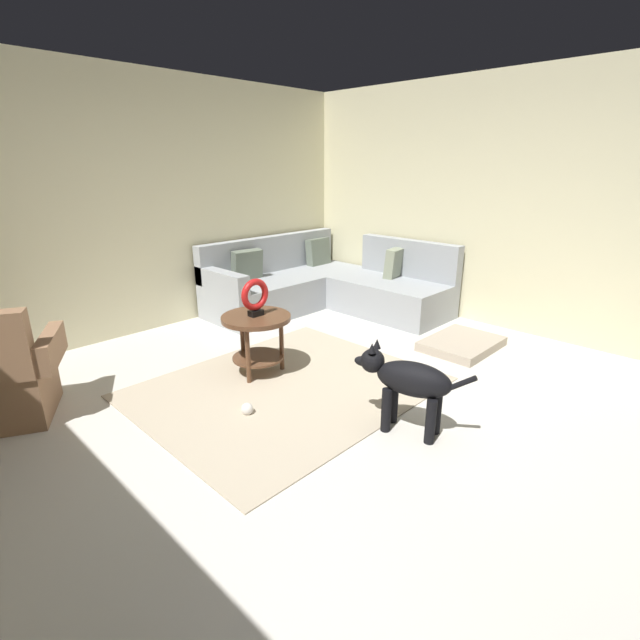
{
  "coord_description": "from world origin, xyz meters",
  "views": [
    {
      "loc": [
        -2.16,
        -1.93,
        1.79
      ],
      "look_at": [
        0.45,
        0.6,
        0.55
      ],
      "focal_mm": 25.99,
      "sensor_mm": 36.0,
      "label": 1
    }
  ],
  "objects_px": {
    "torus_sculpture": "(255,296)",
    "dog_toy_ball": "(247,409)",
    "dog": "(407,381)",
    "dog_bed_mat": "(462,344)",
    "side_table": "(257,329)",
    "sectional_couch": "(325,286)"
  },
  "relations": [
    {
      "from": "dog_bed_mat",
      "to": "dog",
      "type": "relative_size",
      "value": 0.96
    },
    {
      "from": "torus_sculpture",
      "to": "dog_bed_mat",
      "type": "bearing_deg",
      "value": -29.36
    },
    {
      "from": "side_table",
      "to": "dog_toy_ball",
      "type": "distance_m",
      "value": 0.82
    },
    {
      "from": "side_table",
      "to": "dog_bed_mat",
      "type": "relative_size",
      "value": 0.75
    },
    {
      "from": "torus_sculpture",
      "to": "dog",
      "type": "xyz_separation_m",
      "value": [
        0.13,
        -1.47,
        -0.33
      ]
    },
    {
      "from": "torus_sculpture",
      "to": "dog",
      "type": "distance_m",
      "value": 1.52
    },
    {
      "from": "sectional_couch",
      "to": "dog_toy_ball",
      "type": "distance_m",
      "value": 2.75
    },
    {
      "from": "torus_sculpture",
      "to": "dog_toy_ball",
      "type": "bearing_deg",
      "value": -135.19
    },
    {
      "from": "side_table",
      "to": "dog_bed_mat",
      "type": "bearing_deg",
      "value": -29.36
    },
    {
      "from": "dog_bed_mat",
      "to": "dog_toy_ball",
      "type": "distance_m",
      "value": 2.38
    },
    {
      "from": "sectional_couch",
      "to": "side_table",
      "type": "height_order",
      "value": "sectional_couch"
    },
    {
      "from": "torus_sculpture",
      "to": "dog_bed_mat",
      "type": "distance_m",
      "value": 2.18
    },
    {
      "from": "side_table",
      "to": "dog",
      "type": "xyz_separation_m",
      "value": [
        0.13,
        -1.47,
        -0.04
      ]
    },
    {
      "from": "side_table",
      "to": "dog_bed_mat",
      "type": "distance_m",
      "value": 2.11
    },
    {
      "from": "dog_toy_ball",
      "to": "dog",
      "type": "bearing_deg",
      "value": -56.2
    },
    {
      "from": "sectional_couch",
      "to": "dog",
      "type": "relative_size",
      "value": 2.71
    },
    {
      "from": "sectional_couch",
      "to": "dog_bed_mat",
      "type": "xyz_separation_m",
      "value": [
        -0.01,
        -1.93,
        -0.25
      ]
    },
    {
      "from": "torus_sculpture",
      "to": "dog",
      "type": "relative_size",
      "value": 0.39
    },
    {
      "from": "dog",
      "to": "dog_toy_ball",
      "type": "bearing_deg",
      "value": 108.33
    },
    {
      "from": "dog",
      "to": "dog_toy_ball",
      "type": "distance_m",
      "value": 1.2
    },
    {
      "from": "dog",
      "to": "dog_toy_ball",
      "type": "xyz_separation_m",
      "value": [
        -0.64,
        0.96,
        -0.33
      ]
    },
    {
      "from": "sectional_couch",
      "to": "torus_sculpture",
      "type": "relative_size",
      "value": 6.9
    }
  ]
}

